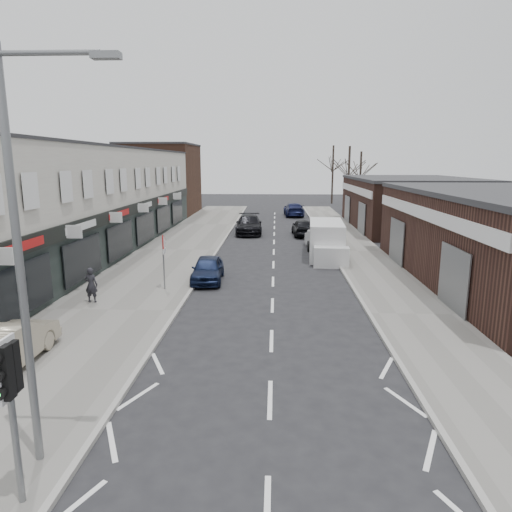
# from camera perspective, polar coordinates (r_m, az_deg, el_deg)

# --- Properties ---
(ground) EXTENTS (160.00, 160.00, 0.00)m
(ground) POSITION_cam_1_polar(r_m,az_deg,el_deg) (10.83, 1.62, -22.59)
(ground) COLOR black
(ground) RESTS_ON ground
(pavement_left) EXTENTS (5.50, 64.00, 0.12)m
(pavement_left) POSITION_cam_1_polar(r_m,az_deg,el_deg) (32.27, -9.84, 0.71)
(pavement_left) COLOR slate
(pavement_left) RESTS_ON ground
(pavement_right) EXTENTS (3.50, 64.00, 0.12)m
(pavement_right) POSITION_cam_1_polar(r_m,az_deg,el_deg) (32.03, 12.57, 0.52)
(pavement_right) COLOR slate
(pavement_right) RESTS_ON ground
(shop_terrace_left) EXTENTS (8.00, 41.00, 7.10)m
(shop_terrace_left) POSITION_cam_1_polar(r_m,az_deg,el_deg) (31.64, -23.15, 6.12)
(shop_terrace_left) COLOR beige
(shop_terrace_left) RESTS_ON ground
(brick_block_far) EXTENTS (8.00, 10.00, 8.00)m
(brick_block_far) POSITION_cam_1_polar(r_m,az_deg,el_deg) (55.68, -11.83, 9.26)
(brick_block_far) COLOR #4A2C1F
(brick_block_far) RESTS_ON ground
(right_unit_far) EXTENTS (10.00, 16.00, 4.50)m
(right_unit_far) POSITION_cam_1_polar(r_m,az_deg,el_deg) (44.87, 18.61, 6.14)
(right_unit_far) COLOR #3B221A
(right_unit_far) RESTS_ON ground
(tree_far_a) EXTENTS (3.60, 3.60, 8.00)m
(tree_far_a) POSITION_cam_1_polar(r_m,az_deg,el_deg) (57.96, 11.33, 5.40)
(tree_far_a) COLOR #382D26
(tree_far_a) RESTS_ON ground
(tree_far_b) EXTENTS (3.60, 3.60, 7.50)m
(tree_far_b) POSITION_cam_1_polar(r_m,az_deg,el_deg) (64.26, 12.74, 5.94)
(tree_far_b) COLOR #382D26
(tree_far_b) RESTS_ON ground
(tree_far_c) EXTENTS (3.60, 3.60, 8.50)m
(tree_far_c) POSITION_cam_1_polar(r_m,az_deg,el_deg) (69.72, 9.43, 6.49)
(tree_far_c) COLOR #382D26
(tree_far_c) RESTS_ON ground
(traffic_light) EXTENTS (0.28, 0.60, 3.10)m
(traffic_light) POSITION_cam_1_polar(r_m,az_deg,el_deg) (9.05, -28.56, -13.83)
(traffic_light) COLOR slate
(traffic_light) RESTS_ON pavement_left
(street_lamp) EXTENTS (2.23, 0.22, 8.00)m
(street_lamp) POSITION_cam_1_polar(r_m,az_deg,el_deg) (9.49, -26.78, 1.47)
(street_lamp) COLOR slate
(street_lamp) RESTS_ON pavement_left
(warning_sign) EXTENTS (0.12, 0.80, 2.70)m
(warning_sign) POSITION_cam_1_polar(r_m,az_deg,el_deg) (21.95, -11.45, 1.21)
(warning_sign) COLOR slate
(warning_sign) RESTS_ON pavement_left
(white_van) EXTENTS (2.44, 6.09, 2.32)m
(white_van) POSITION_cam_1_polar(r_m,az_deg,el_deg) (29.76, 8.80, 1.86)
(white_van) COLOR silver
(white_van) RESTS_ON ground
(sedan_on_pavement) EXTENTS (1.51, 4.13, 1.35)m
(sedan_on_pavement) POSITION_cam_1_polar(r_m,az_deg,el_deg) (15.63, -28.72, -9.65)
(sedan_on_pavement) COLOR #A59B84
(sedan_on_pavement) RESTS_ON pavement_left
(pedestrian) EXTENTS (0.59, 0.41, 1.54)m
(pedestrian) POSITION_cam_1_polar(r_m,az_deg,el_deg) (20.96, -19.91, -3.42)
(pedestrian) COLOR #222227
(pedestrian) RESTS_ON pavement_left
(parked_car_left_a) EXTENTS (1.71, 3.89, 1.30)m
(parked_car_left_a) POSITION_cam_1_polar(r_m,az_deg,el_deg) (23.80, -6.07, -1.62)
(parked_car_left_a) COLOR #121B38
(parked_car_left_a) RESTS_ON ground
(parked_car_left_b) EXTENTS (2.44, 5.51, 1.57)m
(parked_car_left_b) POSITION_cam_1_polar(r_m,az_deg,el_deg) (39.55, -0.90, 3.95)
(parked_car_left_b) COLOR black
(parked_car_left_b) RESTS_ON ground
(parked_car_right_a) EXTENTS (1.72, 4.35, 1.41)m
(parked_car_right_a) POSITION_cam_1_polar(r_m,az_deg,el_deg) (32.78, 7.78, 2.09)
(parked_car_right_a) COLOR silver
(parked_car_right_a) RESTS_ON ground
(parked_car_right_b) EXTENTS (1.90, 4.30, 1.44)m
(parked_car_right_b) POSITION_cam_1_polar(r_m,az_deg,el_deg) (38.57, 5.91, 3.59)
(parked_car_right_b) COLOR black
(parked_car_right_b) RESTS_ON ground
(parked_car_right_c) EXTENTS (2.35, 5.28, 1.51)m
(parked_car_right_c) POSITION_cam_1_polar(r_m,az_deg,el_deg) (52.83, 4.75, 5.82)
(parked_car_right_c) COLOR #13193E
(parked_car_right_c) RESTS_ON ground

